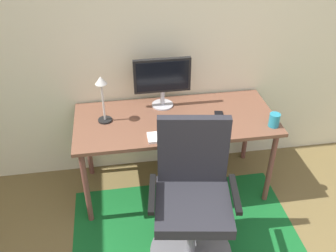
# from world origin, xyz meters

# --- Properties ---
(wall_back) EXTENTS (6.00, 0.10, 2.60)m
(wall_back) POSITION_xyz_m (0.00, 2.20, 1.30)
(wall_back) COLOR beige
(wall_back) RESTS_ON ground
(area_rug) EXTENTS (1.73, 1.37, 0.01)m
(area_rug) POSITION_xyz_m (-0.09, 1.12, 0.00)
(area_rug) COLOR #125A23
(area_rug) RESTS_ON ground
(desk) EXTENTS (1.60, 0.70, 0.72)m
(desk) POSITION_xyz_m (-0.07, 1.78, 0.66)
(desk) COLOR brown
(desk) RESTS_ON ground
(monitor) EXTENTS (0.46, 0.18, 0.42)m
(monitor) POSITION_xyz_m (-0.15, 1.99, 0.98)
(monitor) COLOR #B2B2B7
(monitor) RESTS_ON desk
(keyboard) EXTENTS (0.43, 0.13, 0.02)m
(keyboard) POSITION_xyz_m (-0.11, 1.53, 0.73)
(keyboard) COLOR white
(keyboard) RESTS_ON desk
(computer_mouse) EXTENTS (0.06, 0.10, 0.03)m
(computer_mouse) POSITION_xyz_m (0.17, 1.53, 0.74)
(computer_mouse) COLOR black
(computer_mouse) RESTS_ON desk
(coffee_cup) EXTENTS (0.08, 0.08, 0.11)m
(coffee_cup) POSITION_xyz_m (0.65, 1.55, 0.78)
(coffee_cup) COLOR teal
(coffee_cup) RESTS_ON desk
(cell_phone) EXTENTS (0.10, 0.15, 0.01)m
(cell_phone) POSITION_xyz_m (0.28, 1.75, 0.73)
(cell_phone) COLOR black
(cell_phone) RESTS_ON desk
(desk_lamp) EXTENTS (0.11, 0.11, 0.39)m
(desk_lamp) POSITION_xyz_m (-0.63, 1.83, 0.98)
(desk_lamp) COLOR black
(desk_lamp) RESTS_ON desk
(office_chair) EXTENTS (0.63, 0.60, 1.07)m
(office_chair) POSITION_xyz_m (-0.08, 1.08, 0.43)
(office_chair) COLOR slate
(office_chair) RESTS_ON ground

